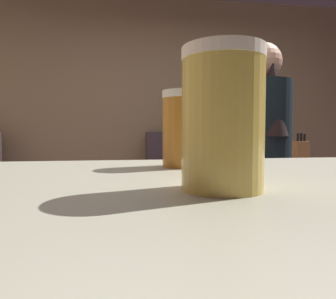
{
  "coord_description": "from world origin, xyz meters",
  "views": [
    {
      "loc": [
        -0.51,
        -1.44,
        1.15
      ],
      "look_at": [
        -0.41,
        -0.75,
        1.11
      ],
      "focal_mm": 33.1,
      "sensor_mm": 36.0,
      "label": 1
    }
  ],
  "objects_px": {
    "knife_block": "(301,153)",
    "pint_glass_near": "(184,129)",
    "bottle_olive_oil": "(220,125)",
    "bartender": "(261,165)",
    "mixing_bowl": "(142,166)",
    "bottle_vinegar": "(177,125)",
    "bottle_hot_sauce": "(201,123)",
    "bottle_soy": "(222,125)",
    "chefs_knife": "(272,169)",
    "pint_glass_far": "(223,120)"
  },
  "relations": [
    {
      "from": "knife_block",
      "to": "pint_glass_near",
      "type": "height_order",
      "value": "pint_glass_near"
    },
    {
      "from": "knife_block",
      "to": "bottle_vinegar",
      "type": "xyz_separation_m",
      "value": [
        -0.79,
        1.07,
        0.24
      ]
    },
    {
      "from": "knife_block",
      "to": "bottle_olive_oil",
      "type": "distance_m",
      "value": 1.27
    },
    {
      "from": "bartender",
      "to": "mixing_bowl",
      "type": "xyz_separation_m",
      "value": [
        -0.66,
        0.55,
        -0.05
      ]
    },
    {
      "from": "pint_glass_near",
      "to": "bartender",
      "type": "bearing_deg",
      "value": 59.42
    },
    {
      "from": "pint_glass_far",
      "to": "chefs_knife",
      "type": "bearing_deg",
      "value": 61.49
    },
    {
      "from": "bartender",
      "to": "pint_glass_near",
      "type": "xyz_separation_m",
      "value": [
        -0.69,
        -1.17,
        0.2
      ]
    },
    {
      "from": "bottle_hot_sauce",
      "to": "mixing_bowl",
      "type": "bearing_deg",
      "value": -124.33
    },
    {
      "from": "chefs_knife",
      "to": "bottle_olive_oil",
      "type": "relative_size",
      "value": 1.1
    },
    {
      "from": "mixing_bowl",
      "to": "bottle_olive_oil",
      "type": "distance_m",
      "value": 1.57
    },
    {
      "from": "pint_glass_far",
      "to": "bottle_olive_oil",
      "type": "height_order",
      "value": "bottle_olive_oil"
    },
    {
      "from": "bottle_vinegar",
      "to": "pint_glass_near",
      "type": "bearing_deg",
      "value": -99.73
    },
    {
      "from": "mixing_bowl",
      "to": "bottle_olive_oil",
      "type": "height_order",
      "value": "bottle_olive_oil"
    },
    {
      "from": "pint_glass_near",
      "to": "bottle_olive_oil",
      "type": "relative_size",
      "value": 0.59
    },
    {
      "from": "bartender",
      "to": "bottle_olive_oil",
      "type": "xyz_separation_m",
      "value": [
        0.32,
        1.74,
        0.28
      ]
    },
    {
      "from": "bartender",
      "to": "mixing_bowl",
      "type": "distance_m",
      "value": 0.86
    },
    {
      "from": "bartender",
      "to": "mixing_bowl",
      "type": "bearing_deg",
      "value": 42.16
    },
    {
      "from": "pint_glass_near",
      "to": "bottle_soy",
      "type": "distance_m",
      "value": 2.93
    },
    {
      "from": "bottle_olive_oil",
      "to": "bottle_soy",
      "type": "bearing_deg",
      "value": -101.35
    },
    {
      "from": "bottle_vinegar",
      "to": "bottle_hot_sauce",
      "type": "distance_m",
      "value": 0.28
    },
    {
      "from": "bartender",
      "to": "bottle_olive_oil",
      "type": "bearing_deg",
      "value": -18.11
    },
    {
      "from": "pint_glass_far",
      "to": "bartender",
      "type": "bearing_deg",
      "value": 63.41
    },
    {
      "from": "chefs_knife",
      "to": "pint_glass_near",
      "type": "height_order",
      "value": "pint_glass_near"
    },
    {
      "from": "pint_glass_near",
      "to": "bottle_soy",
      "type": "height_order",
      "value": "bottle_soy"
    },
    {
      "from": "pint_glass_far",
      "to": "bottle_soy",
      "type": "height_order",
      "value": "bottle_soy"
    },
    {
      "from": "bottle_vinegar",
      "to": "chefs_knife",
      "type": "bearing_deg",
      "value": -67.27
    },
    {
      "from": "bottle_vinegar",
      "to": "knife_block",
      "type": "bearing_deg",
      "value": -53.41
    },
    {
      "from": "mixing_bowl",
      "to": "pint_glass_far",
      "type": "xyz_separation_m",
      "value": [
        -0.04,
        -1.95,
        0.26
      ]
    },
    {
      "from": "mixing_bowl",
      "to": "knife_block",
      "type": "bearing_deg",
      "value": -1.31
    },
    {
      "from": "bottle_hot_sauce",
      "to": "chefs_knife",
      "type": "bearing_deg",
      "value": -79.43
    },
    {
      "from": "bartender",
      "to": "bottle_soy",
      "type": "relative_size",
      "value": 8.38
    },
    {
      "from": "chefs_knife",
      "to": "bartender",
      "type": "bearing_deg",
      "value": -141.02
    },
    {
      "from": "bartender",
      "to": "bottle_hot_sauce",
      "type": "bearing_deg",
      "value": -9.82
    },
    {
      "from": "bartender",
      "to": "pint_glass_far",
      "type": "relative_size",
      "value": 11.67
    },
    {
      "from": "mixing_bowl",
      "to": "pint_glass_far",
      "type": "distance_m",
      "value": 1.97
    },
    {
      "from": "pint_glass_near",
      "to": "bottle_hot_sauce",
      "type": "xyz_separation_m",
      "value": [
        0.75,
        2.78,
        0.1
      ]
    },
    {
      "from": "mixing_bowl",
      "to": "pint_glass_near",
      "type": "bearing_deg",
      "value": -91.09
    },
    {
      "from": "bottle_olive_oil",
      "to": "bottle_vinegar",
      "type": "distance_m",
      "value": 0.55
    },
    {
      "from": "bottle_soy",
      "to": "bottle_olive_oil",
      "type": "xyz_separation_m",
      "value": [
        0.03,
        0.16,
        0.01
      ]
    },
    {
      "from": "chefs_knife",
      "to": "pint_glass_near",
      "type": "xyz_separation_m",
      "value": [
        -0.97,
        -1.58,
        0.27
      ]
    },
    {
      "from": "pint_glass_near",
      "to": "pint_glass_far",
      "type": "distance_m",
      "value": 0.22
    },
    {
      "from": "bottle_soy",
      "to": "chefs_knife",
      "type": "bearing_deg",
      "value": -90.22
    },
    {
      "from": "mixing_bowl",
      "to": "pint_glass_near",
      "type": "xyz_separation_m",
      "value": [
        -0.03,
        -1.73,
        0.25
      ]
    },
    {
      "from": "mixing_bowl",
      "to": "bottle_vinegar",
      "type": "bearing_deg",
      "value": 67.0
    },
    {
      "from": "pint_glass_far",
      "to": "bottle_hot_sauce",
      "type": "distance_m",
      "value": 3.09
    },
    {
      "from": "bartender",
      "to": "pint_glass_near",
      "type": "distance_m",
      "value": 1.38
    },
    {
      "from": "pint_glass_far",
      "to": "knife_block",
      "type": "bearing_deg",
      "value": 56.48
    },
    {
      "from": "bottle_olive_oil",
      "to": "bottle_hot_sauce",
      "type": "bearing_deg",
      "value": -152.49
    },
    {
      "from": "bottle_hot_sauce",
      "to": "bottle_soy",
      "type": "bearing_deg",
      "value": -5.4
    },
    {
      "from": "pint_glass_far",
      "to": "bottle_hot_sauce",
      "type": "relative_size",
      "value": 0.57
    }
  ]
}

